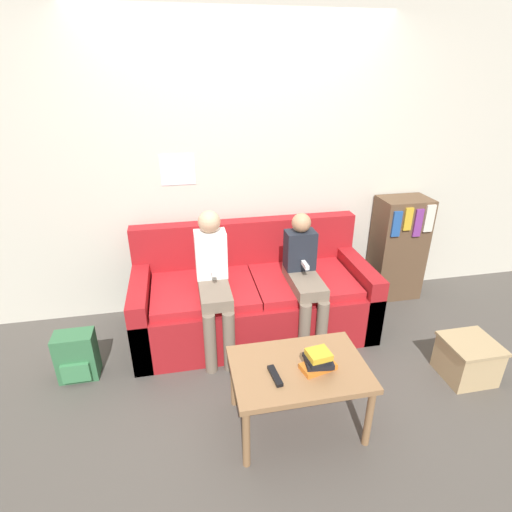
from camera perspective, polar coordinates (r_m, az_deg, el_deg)
name	(u,v)px	position (r m, az deg, el deg)	size (l,w,h in m)	color
ground_plane	(266,367)	(3.17, 1.48, -15.63)	(10.00, 10.00, 0.00)	#4C4742
wall_back	(241,168)	(3.52, -2.14, 12.49)	(8.00, 0.06, 2.60)	beige
couch	(253,298)	(3.43, -0.46, -6.03)	(1.96, 0.85, 0.89)	maroon
coffee_table	(299,374)	(2.53, 6.13, -16.39)	(0.81, 0.55, 0.46)	#8E6642
person_left	(213,278)	(3.05, -6.10, -3.20)	(0.24, 0.57, 1.12)	#756656
person_right	(304,275)	(3.19, 6.92, -2.70)	(0.24, 0.57, 1.06)	#756656
tv_remote	(275,376)	(2.40, 2.75, -16.72)	(0.06, 0.17, 0.02)	black
book_stack	(318,361)	(2.45, 8.87, -14.60)	(0.23, 0.16, 0.13)	orange
bookshelf	(398,248)	(4.09, 19.61, 1.08)	(0.46, 0.34, 1.00)	brown
storage_box	(467,359)	(3.38, 27.97, -12.87)	(0.36, 0.35, 0.30)	tan
backpack	(77,356)	(3.25, -24.23, -12.95)	(0.28, 0.20, 0.37)	#336B42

